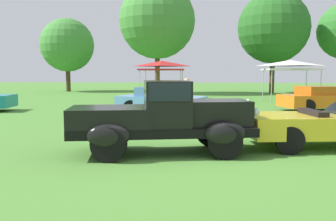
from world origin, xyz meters
TOP-DOWN VIEW (x-y plane):
  - ground_plane at (0.00, 0.00)m, footprint 120.00×120.00m
  - feature_pickup_truck at (-0.45, 0.24)m, footprint 4.44×2.41m
  - neighbor_convertible at (3.76, 1.30)m, footprint 4.44×2.26m
  - show_car_skyblue at (-1.39, 8.42)m, footprint 4.35×2.81m
  - show_car_orange at (6.44, 10.28)m, footprint 4.27×2.77m
  - spectator_by_row at (-0.07, 5.28)m, footprint 0.35×0.45m
  - canopy_tent_left_field at (-2.16, 16.69)m, footprint 3.00×3.00m
  - canopy_tent_center_field at (6.37, 15.94)m, footprint 3.28×3.28m
  - treeline_far_left at (-12.73, 26.94)m, footprint 5.30×5.30m
  - treeline_mid_left at (-3.32, 24.04)m, footprint 6.75×6.75m
  - treeline_center at (7.12, 25.41)m, footprint 6.43×6.43m

SIDE VIEW (x-z plane):
  - ground_plane at x=0.00m, z-range 0.00..0.00m
  - neighbor_convertible at x=3.76m, z-range -0.12..1.28m
  - show_car_orange at x=6.44m, z-range -0.01..1.21m
  - show_car_skyblue at x=-1.39m, z-range -0.01..1.21m
  - feature_pickup_truck at x=-0.45m, z-range 0.01..1.71m
  - spectator_by_row at x=-0.07m, z-range 0.07..1.76m
  - canopy_tent_left_field at x=-2.16m, z-range 1.07..3.78m
  - canopy_tent_center_field at x=6.37m, z-range 1.07..3.78m
  - treeline_far_left at x=-12.73m, z-range 0.98..8.27m
  - treeline_center at x=7.12m, z-range 1.35..10.50m
  - treeline_mid_left at x=-3.32m, z-range 1.55..11.42m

